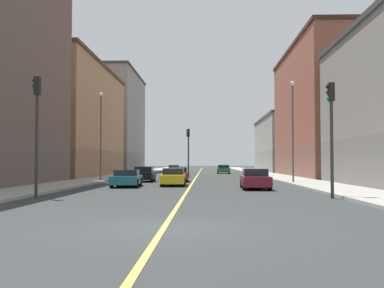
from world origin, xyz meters
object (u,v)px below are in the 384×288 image
(building_left_far, at_px, (288,145))
(traffic_light_left_near, at_px, (331,123))
(street_lamp_right_near, at_px, (101,128))
(car_maroon, at_px, (255,179))
(car_black, at_px, (144,174))
(street_lamp_left_near, at_px, (293,122))
(car_red, at_px, (178,175))
(traffic_light_median_far, at_px, (188,146))
(car_teal, at_px, (127,178))
(building_right_midblock, at_px, (68,121))
(car_yellow, at_px, (173,177))
(car_white, at_px, (174,169))
(traffic_light_right_near, at_px, (37,119))
(building_left_mid, at_px, (329,112))
(car_green, at_px, (223,169))
(building_right_distant, at_px, (112,122))

(building_left_far, height_order, traffic_light_left_near, building_left_far)
(street_lamp_right_near, height_order, car_maroon, street_lamp_right_near)
(car_black, bearing_deg, street_lamp_left_near, -16.37)
(street_lamp_left_near, distance_m, car_red, 11.23)
(traffic_light_median_far, height_order, car_teal, traffic_light_median_far)
(car_maroon, height_order, car_red, car_maroon)
(traffic_light_left_near, bearing_deg, building_right_midblock, 124.56)
(building_right_midblock, bearing_deg, traffic_light_median_far, -17.56)
(car_black, xyz_separation_m, car_maroon, (8.77, -11.05, -0.02))
(street_lamp_right_near, height_order, car_red, street_lamp_right_near)
(car_yellow, bearing_deg, car_teal, -152.92)
(street_lamp_right_near, distance_m, car_white, 33.32)
(street_lamp_right_near, bearing_deg, car_maroon, -39.31)
(street_lamp_left_near, distance_m, car_white, 38.00)
(street_lamp_right_near, bearing_deg, building_left_far, 60.35)
(traffic_light_right_near, relative_size, car_maroon, 1.32)
(building_left_far, xyz_separation_m, street_lamp_right_near, (-24.29, -42.67, -0.08))
(building_left_mid, distance_m, car_green, 20.07)
(traffic_light_median_far, relative_size, car_red, 1.29)
(street_lamp_left_near, distance_m, car_maroon, 9.39)
(car_black, bearing_deg, car_yellow, -65.64)
(building_left_far, relative_size, car_maroon, 5.63)
(building_left_mid, xyz_separation_m, car_red, (-17.47, -14.39, -7.23))
(traffic_light_left_near, relative_size, car_teal, 1.23)
(building_left_mid, xyz_separation_m, building_left_far, (-0.00, 27.46, -2.94))
(traffic_light_median_far, bearing_deg, traffic_light_left_near, -74.48)
(car_maroon, bearing_deg, car_green, 90.74)
(car_green, bearing_deg, street_lamp_left_near, -82.26)
(building_right_distant, distance_m, car_teal, 52.05)
(building_left_mid, relative_size, street_lamp_right_near, 3.21)
(building_left_mid, xyz_separation_m, traffic_light_median_far, (-16.92, -4.21, -4.26))
(street_lamp_right_near, xyz_separation_m, car_maroon, (12.56, -10.28, -4.20))
(street_lamp_left_near, distance_m, car_teal, 14.34)
(traffic_light_right_near, xyz_separation_m, car_teal, (2.72, 10.17, -3.28))
(building_left_far, xyz_separation_m, car_green, (-12.25, -13.29, -4.26))
(building_right_midblock, xyz_separation_m, car_white, (12.11, 16.95, -6.29))
(traffic_light_right_near, xyz_separation_m, car_red, (5.85, 18.80, -3.25))
(car_black, relative_size, car_white, 1.14)
(street_lamp_left_near, bearing_deg, traffic_light_median_far, 123.01)
(car_maroon, distance_m, car_yellow, 6.98)
(traffic_light_right_near, distance_m, street_lamp_left_near, 21.59)
(building_right_distant, relative_size, car_teal, 4.72)
(building_right_midblock, height_order, car_black, building_right_midblock)
(traffic_light_left_near, distance_m, traffic_light_right_near, 14.44)
(car_maroon, relative_size, car_green, 1.05)
(traffic_light_median_far, distance_m, car_red, 10.62)
(building_left_far, bearing_deg, car_teal, -112.19)
(traffic_light_median_far, xyz_separation_m, car_teal, (-3.67, -18.81, -3.00))
(building_right_midblock, bearing_deg, car_teal, -63.94)
(building_right_midblock, relative_size, building_right_distant, 1.19)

